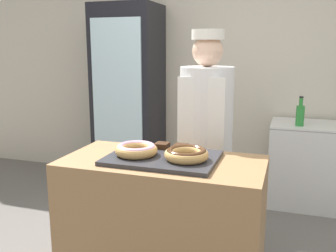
{
  "coord_description": "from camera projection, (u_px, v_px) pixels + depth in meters",
  "views": [
    {
      "loc": [
        0.68,
        -1.96,
        1.52
      ],
      "look_at": [
        0.0,
        0.1,
        1.06
      ],
      "focal_mm": 40.0,
      "sensor_mm": 36.0,
      "label": 1
    }
  ],
  "objects": [
    {
      "name": "wall_back",
      "position": [
        227.0,
        64.0,
        4.05
      ],
      "size": [
        8.0,
        0.06,
        2.7
      ],
      "color": "beige",
      "rests_on": "ground_plane"
    },
    {
      "name": "display_counter",
      "position": [
        163.0,
        230.0,
        2.25
      ],
      "size": [
        1.17,
        0.59,
        0.88
      ],
      "color": "#997047",
      "rests_on": "ground_plane"
    },
    {
      "name": "serving_tray",
      "position": [
        163.0,
        158.0,
        2.16
      ],
      "size": [
        0.63,
        0.45,
        0.02
      ],
      "color": "#2D2D33",
      "rests_on": "display_counter"
    },
    {
      "name": "donut_light_glaze",
      "position": [
        136.0,
        149.0,
        2.17
      ],
      "size": [
        0.25,
        0.25,
        0.06
      ],
      "color": "tan",
      "rests_on": "serving_tray"
    },
    {
      "name": "donut_chocolate_glaze",
      "position": [
        186.0,
        154.0,
        2.07
      ],
      "size": [
        0.25,
        0.25,
        0.06
      ],
      "color": "tan",
      "rests_on": "serving_tray"
    },
    {
      "name": "brownie_back_left",
      "position": [
        162.0,
        145.0,
        2.32
      ],
      "size": [
        0.08,
        0.08,
        0.03
      ],
      "color": "#382111",
      "rests_on": "serving_tray"
    },
    {
      "name": "brownie_back_right",
      "position": [
        181.0,
        147.0,
        2.29
      ],
      "size": [
        0.08,
        0.08,
        0.03
      ],
      "color": "#382111",
      "rests_on": "serving_tray"
    },
    {
      "name": "baker_person",
      "position": [
        206.0,
        140.0,
        2.7
      ],
      "size": [
        0.38,
        0.38,
        1.64
      ],
      "color": "#4C4C51",
      "rests_on": "ground_plane"
    },
    {
      "name": "beverage_fridge",
      "position": [
        129.0,
        97.0,
        4.1
      ],
      "size": [
        0.66,
        0.59,
        1.97
      ],
      "color": "black",
      "rests_on": "ground_plane"
    },
    {
      "name": "chest_freezer",
      "position": [
        318.0,
        165.0,
        3.62
      ],
      "size": [
        0.91,
        0.57,
        0.81
      ],
      "color": "silver",
      "rests_on": "ground_plane"
    },
    {
      "name": "bottle_green",
      "position": [
        300.0,
        115.0,
        3.45
      ],
      "size": [
        0.08,
        0.08,
        0.27
      ],
      "color": "#2D8C38",
      "rests_on": "chest_freezer"
    }
  ]
}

